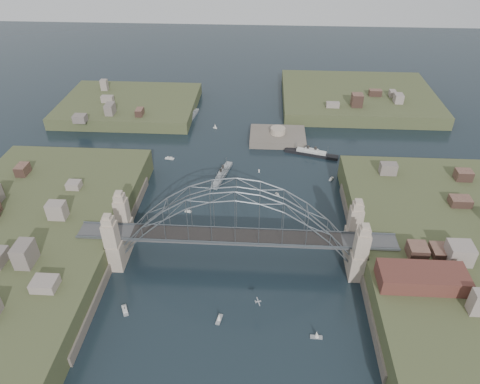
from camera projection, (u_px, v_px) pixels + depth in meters
name	position (u px, v px, depth m)	size (l,w,h in m)	color
ground	(236.00, 259.00, 120.27)	(500.00, 500.00, 0.00)	black
bridge	(236.00, 224.00, 113.24)	(84.00, 13.80, 24.60)	#444546
shore_west	(31.00, 245.00, 121.98)	(50.50, 90.00, 12.00)	#414827
shore_east	(451.00, 263.00, 116.32)	(50.50, 90.00, 12.00)	#414827
headland_nw	(130.00, 109.00, 200.56)	(60.00, 45.00, 9.00)	#414827
headland_ne	(357.00, 101.00, 207.53)	(70.00, 55.00, 9.50)	#414827
fort_island	(277.00, 141.00, 177.24)	(22.00, 16.00, 9.40)	#5C5247
wharf_shed	(422.00, 278.00, 100.92)	(20.00, 8.00, 4.00)	#592D26
finger_pier	(407.00, 354.00, 95.00)	(4.00, 22.00, 1.40)	#444546
naval_cruiser_near	(222.00, 174.00, 154.34)	(6.18, 17.24, 5.15)	gray
naval_cruiser_far	(192.00, 116.00, 194.13)	(4.10, 14.51, 4.85)	gray
ocean_liner	(311.00, 153.00, 166.73)	(20.26, 8.22, 4.98)	black
aeroplane	(258.00, 302.00, 101.98)	(1.53, 2.68, 0.40)	#B0B1B7
small_boat_a	(188.00, 211.00, 137.57)	(2.26, 1.02, 1.43)	silver
small_boat_b	(277.00, 194.00, 145.16)	(1.51, 2.14, 1.43)	silver
small_boat_c	(219.00, 318.00, 102.95)	(1.61, 3.24, 2.38)	silver
small_boat_d	(331.00, 179.00, 153.00)	(1.91, 2.59, 1.43)	silver
small_boat_e	(170.00, 158.00, 164.52)	(3.47, 1.53, 1.43)	silver
small_boat_f	(259.00, 171.00, 157.38)	(0.57, 1.56, 0.45)	silver
small_boat_g	(317.00, 335.00, 98.88)	(2.79, 1.04, 2.38)	silver
small_boat_h	(215.00, 126.00, 185.00)	(1.83, 1.51, 2.38)	silver
small_boat_i	(358.00, 220.00, 133.31)	(1.86, 2.74, 2.38)	silver
small_boat_j	(125.00, 310.00, 105.45)	(2.62, 3.75, 1.43)	silver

